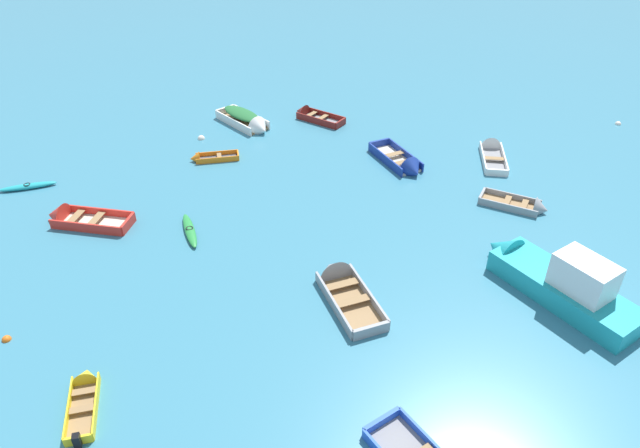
# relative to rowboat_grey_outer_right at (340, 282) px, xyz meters

# --- Properties ---
(rowboat_grey_outer_right) EXTENTS (3.46, 4.63, 1.50)m
(rowboat_grey_outer_right) POSITION_rel_rowboat_grey_outer_right_xyz_m (0.00, 0.00, 0.00)
(rowboat_grey_outer_right) COLOR #99754C
(rowboat_grey_outer_right) RESTS_ON ground_plane
(motor_launch_turquoise_far_right) EXTENTS (6.13, 6.53, 2.70)m
(motor_launch_turquoise_far_right) POSITION_rel_rowboat_grey_outer_right_xyz_m (8.93, 0.72, 0.54)
(motor_launch_turquoise_far_right) COLOR teal
(motor_launch_turquoise_far_right) RESTS_ON ground_plane
(rowboat_white_midfield_left) EXTENTS (4.42, 4.06, 1.44)m
(rowboat_white_midfield_left) POSITION_rel_rowboat_grey_outer_right_xyz_m (-7.54, 15.38, 0.20)
(rowboat_white_midfield_left) COLOR #99754C
(rowboat_white_midfield_left) RESTS_ON ground_plane
(rowboat_red_cluster_outer) EXTENTS (4.40, 1.70, 1.35)m
(rowboat_red_cluster_outer) POSITION_rel_rowboat_grey_outer_right_xyz_m (-13.68, 3.25, 0.01)
(rowboat_red_cluster_outer) COLOR beige
(rowboat_red_cluster_outer) RESTS_ON ground_plane
(rowboat_deep_blue_far_back) EXTENTS (3.52, 4.38, 1.35)m
(rowboat_deep_blue_far_back) POSITION_rel_rowboat_grey_outer_right_xyz_m (2.72, 10.90, 0.02)
(rowboat_deep_blue_far_back) COLOR beige
(rowboat_deep_blue_far_back) RESTS_ON ground_plane
(rowboat_maroon_far_left) EXTENTS (3.80, 2.73, 1.13)m
(rowboat_maroon_far_left) POSITION_rel_rowboat_grey_outer_right_xyz_m (-3.75, 17.37, -0.02)
(rowboat_maroon_far_left) COLOR gray
(rowboat_maroon_far_left) RESTS_ON ground_plane
(rowboat_yellow_near_left) EXTENTS (1.86, 3.17, 0.84)m
(rowboat_yellow_near_left) POSITION_rel_rowboat_grey_outer_right_xyz_m (-8.13, -6.87, -0.06)
(rowboat_yellow_near_left) COLOR #99754C
(rowboat_yellow_near_left) RESTS_ON ground_plane
(kayak_green_back_row_right) EXTENTS (1.79, 2.89, 0.29)m
(kayak_green_back_row_right) POSITION_rel_rowboat_grey_outer_right_xyz_m (-7.62, 3.09, -0.08)
(kayak_green_back_row_right) COLOR #288C3D
(kayak_green_back_row_right) RESTS_ON ground_plane
(rowboat_orange_foreground_center) EXTENTS (2.97, 1.67, 0.79)m
(rowboat_orange_foreground_center) POSITION_rel_rowboat_grey_outer_right_xyz_m (-9.03, 10.45, -0.07)
(rowboat_orange_foreground_center) COLOR #4C4C51
(rowboat_orange_foreground_center) RESTS_ON ground_plane
(rowboat_grey_midfield_right) EXTENTS (3.61, 2.27, 1.15)m
(rowboat_grey_midfield_right) POSITION_rel_rowboat_grey_outer_right_xyz_m (9.00, 7.28, -0.04)
(rowboat_grey_midfield_right) COLOR #99754C
(rowboat_grey_midfield_right) RESTS_ON ground_plane
(kayak_turquoise_cluster_inner) EXTENTS (2.92, 1.70, 0.29)m
(kayak_turquoise_cluster_inner) POSITION_rel_rowboat_grey_outer_right_xyz_m (-17.71, 6.05, -0.08)
(kayak_turquoise_cluster_inner) COLOR teal
(kayak_turquoise_cluster_inner) RESTS_ON ground_plane
(rowboat_white_near_right) EXTENTS (1.33, 4.15, 1.17)m
(rowboat_white_near_right) POSITION_rel_rowboat_grey_outer_right_xyz_m (7.91, 13.60, -0.04)
(rowboat_white_near_right) COLOR gray
(rowboat_white_near_right) RESTS_ON ground_plane
(mooring_buoy_near_foreground) EXTENTS (0.40, 0.40, 0.40)m
(mooring_buoy_near_foreground) POSITION_rel_rowboat_grey_outer_right_xyz_m (16.84, 18.94, -0.22)
(mooring_buoy_near_foreground) COLOR silver
(mooring_buoy_near_foreground) RESTS_ON ground_plane
(mooring_buoy_outer_edge) EXTENTS (0.35, 0.35, 0.35)m
(mooring_buoy_outer_edge) POSITION_rel_rowboat_grey_outer_right_xyz_m (-12.35, -4.73, -0.22)
(mooring_buoy_outer_edge) COLOR orange
(mooring_buoy_outer_edge) RESTS_ON ground_plane
(mooring_buoy_midfield) EXTENTS (0.46, 0.46, 0.46)m
(mooring_buoy_midfield) POSITION_rel_rowboat_grey_outer_right_xyz_m (-10.15, 13.27, -0.22)
(mooring_buoy_midfield) COLOR silver
(mooring_buoy_midfield) RESTS_ON ground_plane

